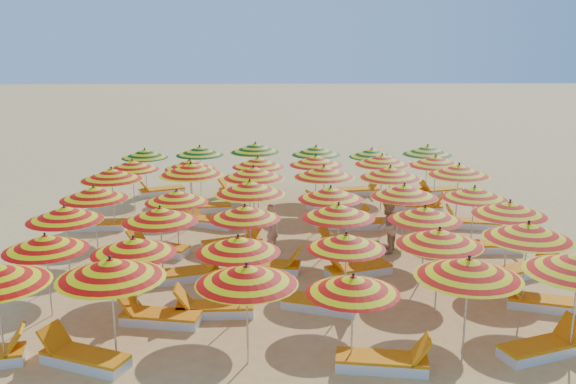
# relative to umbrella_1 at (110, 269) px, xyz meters

# --- Properties ---
(ground) EXTENTS (120.00, 120.00, 0.00)m
(ground) POSITION_rel_umbrella_1_xyz_m (3.43, 6.33, -1.88)
(ground) COLOR #EBB868
(ground) RESTS_ON ground
(umbrella_1) EXTENTS (2.18, 2.18, 2.14)m
(umbrella_1) POSITION_rel_umbrella_1_xyz_m (0.00, 0.00, 0.00)
(umbrella_1) COLOR silver
(umbrella_1) RESTS_ON ground
(umbrella_2) EXTENTS (2.51, 2.51, 2.03)m
(umbrella_2) POSITION_rel_umbrella_1_xyz_m (2.51, -0.12, -0.09)
(umbrella_2) COLOR silver
(umbrella_2) RESTS_ON ground
(umbrella_3) EXTENTS (1.83, 1.83, 1.85)m
(umbrella_3) POSITION_rel_umbrella_1_xyz_m (4.45, -0.25, -0.25)
(umbrella_3) COLOR silver
(umbrella_3) RESTS_ON ground
(umbrella_4) EXTENTS (2.33, 2.33, 2.12)m
(umbrella_4) POSITION_rel_umbrella_1_xyz_m (6.61, -0.09, -0.01)
(umbrella_4) COLOR silver
(umbrella_4) RESTS_ON ground
(umbrella_6) EXTENTS (1.82, 1.82, 1.93)m
(umbrella_6) POSITION_rel_umbrella_1_xyz_m (-1.92, 2.09, -0.19)
(umbrella_6) COLOR silver
(umbrella_6) RESTS_ON ground
(umbrella_7) EXTENTS (1.95, 1.95, 1.93)m
(umbrella_7) POSITION_rel_umbrella_1_xyz_m (0.03, 1.85, -0.18)
(umbrella_7) COLOR silver
(umbrella_7) RESTS_ON ground
(umbrella_8) EXTENTS (1.94, 1.94, 1.93)m
(umbrella_8) POSITION_rel_umbrella_1_xyz_m (2.25, 1.86, -0.18)
(umbrella_8) COLOR silver
(umbrella_8) RESTS_ON ground
(umbrella_9) EXTENTS (1.81, 1.81, 1.86)m
(umbrella_9) POSITION_rel_umbrella_1_xyz_m (4.60, 2.19, -0.24)
(umbrella_9) COLOR silver
(umbrella_9) RESTS_ON ground
(umbrella_10) EXTENTS (2.46, 2.46, 2.03)m
(umbrella_10) POSITION_rel_umbrella_1_xyz_m (6.61, 2.01, -0.10)
(umbrella_10) COLOR silver
(umbrella_10) RESTS_ON ground
(umbrella_11) EXTENTS (2.38, 2.38, 2.09)m
(umbrella_11) POSITION_rel_umbrella_1_xyz_m (8.63, 2.22, -0.04)
(umbrella_11) COLOR silver
(umbrella_11) RESTS_ON ground
(umbrella_12) EXTENTS (2.31, 2.31, 2.00)m
(umbrella_12) POSITION_rel_umbrella_1_xyz_m (-2.14, 4.15, -0.12)
(umbrella_12) COLOR silver
(umbrella_12) RESTS_ON ground
(umbrella_13) EXTENTS (2.46, 2.46, 1.99)m
(umbrella_13) POSITION_rel_umbrella_1_xyz_m (0.22, 4.06, -0.13)
(umbrella_13) COLOR silver
(umbrella_13) RESTS_ON ground
(umbrella_14) EXTENTS (2.36, 2.36, 1.92)m
(umbrella_14) POSITION_rel_umbrella_1_xyz_m (2.29, 4.40, -0.19)
(umbrella_14) COLOR silver
(umbrella_14) RESTS_ON ground
(umbrella_15) EXTENTS (2.28, 2.28, 1.97)m
(umbrella_15) POSITION_rel_umbrella_1_xyz_m (4.65, 4.32, -0.15)
(umbrella_15) COLOR silver
(umbrella_15) RESTS_ON ground
(umbrella_16) EXTENTS (2.12, 2.12, 1.97)m
(umbrella_16) POSITION_rel_umbrella_1_xyz_m (6.77, 4.03, -0.15)
(umbrella_16) COLOR silver
(umbrella_16) RESTS_ON ground
(umbrella_17) EXTENTS (2.15, 2.15, 2.01)m
(umbrella_17) POSITION_rel_umbrella_1_xyz_m (8.99, 4.34, -0.11)
(umbrella_17) COLOR silver
(umbrella_17) RESTS_ON ground
(umbrella_18) EXTENTS (2.01, 2.01, 2.00)m
(umbrella_18) POSITION_rel_umbrella_1_xyz_m (-1.98, 6.21, -0.12)
(umbrella_18) COLOR silver
(umbrella_18) RESTS_ON ground
(umbrella_19) EXTENTS (2.32, 2.32, 1.88)m
(umbrella_19) POSITION_rel_umbrella_1_xyz_m (0.31, 6.19, -0.23)
(umbrella_19) COLOR silver
(umbrella_19) RESTS_ON ground
(umbrella_20) EXTENTS (2.33, 2.33, 2.13)m
(umbrella_20) POSITION_rel_umbrella_1_xyz_m (2.35, 6.30, -0.01)
(umbrella_20) COLOR silver
(umbrella_20) RESTS_ON ground
(umbrella_21) EXTENTS (2.19, 2.19, 1.95)m
(umbrella_21) POSITION_rel_umbrella_1_xyz_m (4.62, 6.21, -0.16)
(umbrella_21) COLOR silver
(umbrella_21) RESTS_ON ground
(umbrella_22) EXTENTS (2.42, 2.42, 2.01)m
(umbrella_22) POSITION_rel_umbrella_1_xyz_m (6.69, 6.24, -0.12)
(umbrella_22) COLOR silver
(umbrella_22) RESTS_ON ground
(umbrella_23) EXTENTS (2.27, 2.27, 1.93)m
(umbrella_23) POSITION_rel_umbrella_1_xyz_m (8.68, 6.22, -0.18)
(umbrella_23) COLOR silver
(umbrella_23) RESTS_ON ground
(umbrella_24) EXTENTS (2.52, 2.52, 2.05)m
(umbrella_24) POSITION_rel_umbrella_1_xyz_m (-2.02, 8.40, -0.07)
(umbrella_24) COLOR silver
(umbrella_24) RESTS_ON ground
(umbrella_25) EXTENTS (2.70, 2.70, 2.16)m
(umbrella_25) POSITION_rel_umbrella_1_xyz_m (0.42, 8.65, 0.02)
(umbrella_25) COLOR silver
(umbrella_25) RESTS_ON ground
(umbrella_26) EXTENTS (2.37, 2.37, 2.08)m
(umbrella_26) POSITION_rel_umbrella_1_xyz_m (2.39, 8.43, -0.05)
(umbrella_26) COLOR silver
(umbrella_26) RESTS_ON ground
(umbrella_27) EXTENTS (2.49, 2.49, 2.06)m
(umbrella_27) POSITION_rel_umbrella_1_xyz_m (4.62, 8.60, -0.07)
(umbrella_27) COLOR silver
(umbrella_27) RESTS_ON ground
(umbrella_28) EXTENTS (2.52, 2.52, 2.08)m
(umbrella_28) POSITION_rel_umbrella_1_xyz_m (6.67, 8.34, -0.05)
(umbrella_28) COLOR silver
(umbrella_28) RESTS_ON ground
(umbrella_29) EXTENTS (2.60, 2.60, 2.12)m
(umbrella_29) POSITION_rel_umbrella_1_xyz_m (8.88, 8.49, -0.02)
(umbrella_29) COLOR silver
(umbrella_29) RESTS_ON ground
(umbrella_30) EXTENTS (1.92, 1.92, 1.90)m
(umbrella_30) POSITION_rel_umbrella_1_xyz_m (-1.81, 10.45, -0.21)
(umbrella_30) COLOR silver
(umbrella_30) RESTS_ON ground
(umbrella_31) EXTENTS (2.28, 2.28, 1.87)m
(umbrella_31) POSITION_rel_umbrella_1_xyz_m (0.12, 10.67, -0.24)
(umbrella_31) COLOR silver
(umbrella_31) RESTS_ON ground
(umbrella_32) EXTENTS (2.10, 2.10, 1.92)m
(umbrella_32) POSITION_rel_umbrella_1_xyz_m (2.48, 10.77, -0.19)
(umbrella_32) COLOR silver
(umbrella_32) RESTS_ON ground
(umbrella_33) EXTENTS (2.17, 2.17, 1.97)m
(umbrella_33) POSITION_rel_umbrella_1_xyz_m (4.51, 10.82, -0.14)
(umbrella_33) COLOR silver
(umbrella_33) RESTS_ON ground
(umbrella_34) EXTENTS (2.44, 2.44, 2.05)m
(umbrella_34) POSITION_rel_umbrella_1_xyz_m (6.78, 10.54, -0.08)
(umbrella_34) COLOR silver
(umbrella_34) RESTS_ON ground
(umbrella_35) EXTENTS (1.94, 1.94, 2.01)m
(umbrella_35) POSITION_rel_umbrella_1_xyz_m (8.63, 10.46, -0.11)
(umbrella_35) COLOR silver
(umbrella_35) RESTS_ON ground
(umbrella_36) EXTENTS (2.29, 2.29, 1.85)m
(umbrella_36) POSITION_rel_umbrella_1_xyz_m (-1.84, 12.80, -0.25)
(umbrella_36) COLOR silver
(umbrella_36) RESTS_ON ground
(umbrella_37) EXTENTS (2.02, 2.02, 1.94)m
(umbrella_37) POSITION_rel_umbrella_1_xyz_m (0.22, 12.93, -0.18)
(umbrella_37) COLOR silver
(umbrella_37) RESTS_ON ground
(umbrella_38) EXTENTS (2.22, 2.22, 2.06)m
(umbrella_38) POSITION_rel_umbrella_1_xyz_m (2.33, 12.93, -0.07)
(umbrella_38) COLOR silver
(umbrella_38) RESTS_ON ground
(umbrella_39) EXTENTS (2.41, 2.41, 1.96)m
(umbrella_39) POSITION_rel_umbrella_1_xyz_m (4.64, 12.78, -0.16)
(umbrella_39) COLOR silver
(umbrella_39) RESTS_ON ground
(umbrella_40) EXTENTS (2.12, 2.12, 1.86)m
(umbrella_40) POSITION_rel_umbrella_1_xyz_m (6.77, 12.73, -0.25)
(umbrella_40) COLOR silver
(umbrella_40) RESTS_ON ground
(umbrella_41) EXTENTS (2.29, 2.29, 2.00)m
(umbrella_41) POSITION_rel_umbrella_1_xyz_m (8.85, 12.57, -0.12)
(umbrella_41) COLOR silver
(umbrella_41) RESTS_ON ground
(lounger_1) EXTENTS (1.82, 1.22, 0.69)m
(lounger_1) POSITION_rel_umbrella_1_xyz_m (-0.59, -0.12, -1.73)
(lounger_1) COLOR white
(lounger_1) RESTS_ON ground
(lounger_2) EXTENTS (1.80, 0.83, 0.69)m
(lounger_2) POSITION_rel_umbrella_1_xyz_m (5.05, -0.41, -1.73)
(lounger_2) COLOR white
(lounger_2) RESTS_ON ground
(lounger_3) EXTENTS (1.83, 1.14, 0.69)m
(lounger_3) POSITION_rel_umbrella_1_xyz_m (8.23, 0.05, -1.73)
(lounger_3) COLOR white
(lounger_3) RESTS_ON ground
(lounger_4) EXTENTS (1.81, 0.88, 0.69)m
(lounger_4) POSITION_rel_umbrella_1_xyz_m (0.53, 1.62, -1.73)
(lounger_4) COLOR white
(lounger_4) RESTS_ON ground
(lounger_5) EXTENTS (1.75, 0.63, 0.69)m
(lounger_5) POSITION_rel_umbrella_1_xyz_m (1.65, 2.03, -1.73)
(lounger_5) COLOR white
(lounger_5) RESTS_ON ground
(lounger_6) EXTENTS (1.83, 1.11, 0.69)m
(lounger_6) POSITION_rel_umbrella_1_xyz_m (4.10, 2.24, -1.73)
(lounger_6) COLOR white
(lounger_6) RESTS_ON ground
(lounger_7) EXTENTS (1.83, 1.10, 0.69)m
(lounger_7) POSITION_rel_umbrella_1_xyz_m (9.14, 2.17, -1.73)
(lounger_7) COLOR white
(lounger_7) RESTS_ON ground
(lounger_8) EXTENTS (1.83, 1.07, 0.69)m
(lounger_8) POSITION_rel_umbrella_1_xyz_m (0.82, 4.13, -1.73)
(lounger_8) COLOR white
(lounger_8) RESTS_ON ground
(lounger_9) EXTENTS (1.80, 0.86, 0.69)m
(lounger_9) POSITION_rel_umbrella_1_xyz_m (2.89, 4.63, -1.73)
(lounger_9) COLOR white
(lounger_9) RESTS_ON ground
(lounger_10) EXTENTS (1.83, 1.15, 0.69)m
(lounger_10) POSITION_rel_umbrella_1_xyz_m (5.15, 4.34, -1.73)
(lounger_10) COLOR white
(lounger_10) RESTS_ON ground
(lounger_11) EXTENTS (1.82, 1.25, 0.69)m
(lounger_11) POSITION_rel_umbrella_1_xyz_m (9.59, 4.28, -1.73)
(lounger_11) COLOR white
(lounger_11) RESTS_ON ground
(lounger_12) EXTENTS (1.83, 1.10, 0.69)m
(lounger_12) POSITION_rel_umbrella_1_xyz_m (-0.29, 6.11, -1.73)
(lounger_12) COLOR white
(lounger_12) RESTS_ON ground
(lounger_13) EXTENTS (1.82, 1.18, 0.69)m
(lounger_13) POSITION_rel_umbrella_1_xyz_m (1.84, 6.56, -1.73)
(lounger_13) COLOR white
(lounger_13) RESTS_ON ground
(lounger_14) EXTENTS (1.83, 1.12, 0.69)m
(lounger_14) POSITION_rel_umbrella_1_xyz_m (5.12, 6.33, -1.73)
(lounger_14) COLOR white
(lounger_14) RESTS_ON ground
(lounger_15) EXTENTS (1.74, 0.61, 0.69)m
(lounger_15) POSITION_rel_umbrella_1_xyz_m (9.28, 6.10, -1.73)
(lounger_15) COLOR white
(lounger_15) RESTS_ON ground
(lounger_16) EXTENTS (1.77, 0.70, 0.69)m
(lounger_16) POSITION_rel_umbrella_1_xyz_m (-2.62, 8.49, -1.73)
(lounger_16) COLOR white
(lounger_16) RESTS_ON ground
(lounger_17) EXTENTS (1.82, 1.25, 0.69)m
(lounger_17) POSITION_rel_umbrella_1_xyz_m (0.93, 8.74, -1.73)
(lounger_17) COLOR white
(lounger_17) RESTS_ON ground
(lounger_18) EXTENTS (1.77, 0.70, 0.69)m
(lounger_18) POSITION_rel_umbrella_1_xyz_m (5.21, 8.54, -1.73)
(lounger_18) COLOR white
(lounger_18) RESTS_ON ground
(lounger_19) EXTENTS (1.75, 0.65, 0.69)m
(lounger_19) POSITION_rel_umbrella_1_xyz_m (6.07, 8.44, -1.73)
(lounger_19) COLOR white
(lounger_19) RESTS_ON ground
(lounger_20) EXTENTS (1.81, 0.91, 0.69)m
(lounger_20) POSITION_rel_umbrella_1_xyz_m (9.38, 8.38, -1.73)
(lounger_20) COLOR white
(lounger_20) RESTS_ON ground
(lounger_21) EXTENTS (1.80, 0.83, 0.69)m
(lounger_21) POSITION_rel_umbrella_1_xyz_m (0.62, 10.45, -1.73)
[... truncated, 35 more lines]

